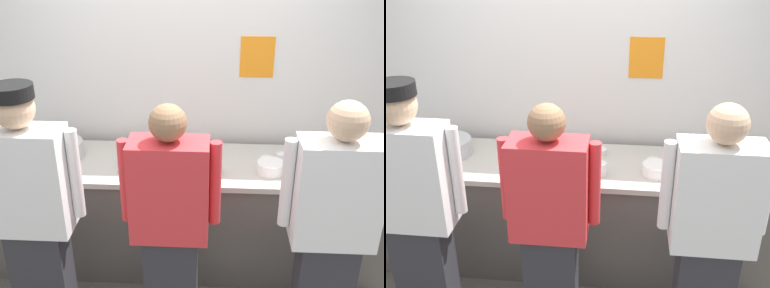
# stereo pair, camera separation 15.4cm
# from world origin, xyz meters

# --- Properties ---
(wall_back) EXTENTS (4.94, 0.11, 2.94)m
(wall_back) POSITION_xyz_m (0.00, 0.86, 1.47)
(wall_back) COLOR silver
(wall_back) RESTS_ON ground
(prep_counter) EXTENTS (3.15, 0.71, 0.89)m
(prep_counter) POSITION_xyz_m (0.00, 0.38, 0.44)
(prep_counter) COLOR #56514C
(prep_counter) RESTS_ON ground
(chef_near_left) EXTENTS (0.62, 0.24, 1.71)m
(chef_near_left) POSITION_xyz_m (-0.80, -0.40, 0.92)
(chef_near_left) COLOR #2D2D33
(chef_near_left) RESTS_ON ground
(chef_center) EXTENTS (0.59, 0.24, 1.61)m
(chef_center) POSITION_xyz_m (0.01, -0.36, 0.85)
(chef_center) COLOR #2D2D33
(chef_center) RESTS_ON ground
(chef_far_right) EXTENTS (0.61, 0.24, 1.66)m
(chef_far_right) POSITION_xyz_m (0.94, -0.40, 0.88)
(chef_far_right) COLOR #2D2D33
(chef_far_right) RESTS_ON ground
(plate_stack_front) EXTENTS (0.25, 0.25, 0.06)m
(plate_stack_front) POSITION_xyz_m (1.12, 0.45, 0.92)
(plate_stack_front) COLOR white
(plate_stack_front) RESTS_ON prep_counter
(plate_stack_rear) EXTENTS (0.19, 0.19, 0.08)m
(plate_stack_rear) POSITION_xyz_m (0.66, 0.25, 0.93)
(plate_stack_rear) COLOR white
(plate_stack_rear) RESTS_ON prep_counter
(mixing_bowl_steel) EXTENTS (0.36, 0.36, 0.12)m
(mixing_bowl_steel) POSITION_xyz_m (-0.91, 0.41, 0.95)
(mixing_bowl_steel) COLOR #B7BABF
(mixing_bowl_steel) RESTS_ON prep_counter
(sheet_tray) EXTENTS (0.58, 0.40, 0.02)m
(sheet_tray) POSITION_xyz_m (-0.19, 0.38, 0.90)
(sheet_tray) COLOR #B7BABF
(sheet_tray) RESTS_ON prep_counter
(squeeze_bottle_primary) EXTENTS (0.06, 0.06, 0.21)m
(squeeze_bottle_primary) POSITION_xyz_m (1.30, 0.42, 0.99)
(squeeze_bottle_primary) COLOR red
(squeeze_bottle_primary) RESTS_ON prep_counter
(squeeze_bottle_secondary) EXTENTS (0.06, 0.06, 0.18)m
(squeeze_bottle_secondary) POSITION_xyz_m (0.17, 0.37, 0.97)
(squeeze_bottle_secondary) COLOR #E5E066
(squeeze_bottle_secondary) RESTS_ON prep_counter
(ramekin_orange_sauce) EXTENTS (0.08, 0.08, 0.04)m
(ramekin_orange_sauce) POSITION_xyz_m (0.77, 0.49, 0.91)
(ramekin_orange_sauce) COLOR white
(ramekin_orange_sauce) RESTS_ON prep_counter
(ramekin_red_sauce) EXTENTS (0.11, 0.11, 0.04)m
(ramekin_red_sauce) POSITION_xyz_m (0.25, 0.54, 0.91)
(ramekin_red_sauce) COLOR white
(ramekin_red_sauce) RESTS_ON prep_counter
(ramekin_yellow_sauce) EXTENTS (0.09, 0.09, 0.04)m
(ramekin_yellow_sauce) POSITION_xyz_m (0.65, 0.42, 0.91)
(ramekin_yellow_sauce) COLOR white
(ramekin_yellow_sauce) RESTS_ON prep_counter
(deli_cup) EXTENTS (0.09, 0.09, 0.09)m
(deli_cup) POSITION_xyz_m (0.27, 0.21, 0.93)
(deli_cup) COLOR white
(deli_cup) RESTS_ON prep_counter
(chefs_knife) EXTENTS (0.27, 0.03, 0.02)m
(chefs_knife) POSITION_xyz_m (-1.31, 0.24, 0.89)
(chefs_knife) COLOR #B7BABF
(chefs_knife) RESTS_ON prep_counter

